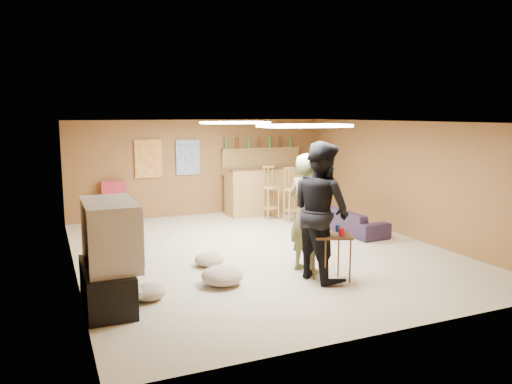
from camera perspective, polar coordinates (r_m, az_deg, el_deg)
name	(u,v)px	position (r m, az deg, el deg)	size (l,w,h in m)	color
ground	(261,251)	(8.63, 0.53, -6.77)	(7.00, 7.00, 0.00)	#BCB08F
ceiling	(261,122)	(8.31, 0.55, 8.01)	(6.00, 7.00, 0.02)	silver
wall_back	(200,167)	(11.66, -6.40, 2.80)	(6.00, 0.02, 2.20)	brown
wall_front	(395,233)	(5.43, 15.59, -4.53)	(6.00, 0.02, 2.20)	brown
wall_left	(72,200)	(7.71, -20.33, -0.84)	(0.02, 7.00, 2.20)	brown
wall_right	(404,179)	(9.98, 16.52, 1.46)	(0.02, 7.00, 2.20)	brown
tv_stand	(107,286)	(6.48, -16.69, -10.22)	(0.55, 1.30, 0.50)	black
dvd_box	(125,291)	(6.54, -14.70, -10.89)	(0.35, 0.50, 0.08)	#B2B2B7
tv_body	(110,234)	(6.31, -16.32, -4.58)	(0.60, 1.10, 0.80)	#B2B2B7
tv_screen	(136,231)	(6.35, -13.54, -4.38)	(0.02, 0.95, 0.65)	navy
bar_counter	(269,190)	(11.75, 1.45, 0.19)	(2.00, 0.60, 1.10)	olive
bar_lip	(273,168)	(11.45, 1.98, 2.74)	(2.10, 0.12, 0.05)	#3E2614
bar_shelf	(261,149)	(12.05, 0.57, 4.96)	(2.00, 0.18, 0.05)	olive
bar_backing	(261,161)	(12.09, 0.53, 3.55)	(2.00, 0.14, 0.60)	olive
poster_left	(148,159)	(11.31, -12.20, 3.74)	(0.60, 0.03, 0.85)	#BF3F26
poster_right	(188,157)	(11.52, -7.79, 3.95)	(0.55, 0.03, 0.80)	#334C99
folding_chair_stack	(114,202)	(11.15, -15.93, -1.15)	(0.50, 0.14, 0.90)	#B02032
ceiling_panel_front	(304,126)	(6.96, 5.56, 7.54)	(1.20, 0.60, 0.04)	white
ceiling_panel_back	(235,123)	(9.42, -2.42, 7.93)	(1.20, 0.60, 0.04)	white
person_olive	(306,213)	(7.39, 5.79, -2.43)	(0.65, 0.42, 1.77)	olive
person_black	(321,211)	(7.10, 7.42, -2.15)	(0.95, 0.74, 1.96)	black
sofa	(353,221)	(10.08, 11.04, -3.30)	(1.57, 0.61, 0.46)	black
tray_table	(332,258)	(7.12, 8.69, -7.47)	(0.52, 0.42, 0.67)	#3E2614
cup_red_near	(322,231)	(7.00, 7.51, -4.40)	(0.08, 0.08, 0.11)	red
cup_red_far	(341,232)	(6.96, 9.73, -4.53)	(0.08, 0.08, 0.11)	red
cup_blue	(338,228)	(7.21, 9.32, -4.09)	(0.07, 0.07, 0.10)	navy
bar_stool_left	(271,192)	(11.11, 1.73, 0.03)	(0.39, 0.39, 1.23)	olive
bar_stool_right	(292,198)	(10.87, 4.17, -0.65)	(0.34, 0.34, 1.06)	olive
cushion_near_tv	(222,276)	(6.97, -3.88, -9.51)	(0.58, 0.58, 0.26)	gray
cushion_mid	(209,259)	(7.84, -5.35, -7.65)	(0.46, 0.46, 0.21)	gray
cushion_far	(149,292)	(6.60, -12.16, -11.08)	(0.44, 0.44, 0.20)	gray
bottle_row	(259,142)	(12.00, 0.35, 5.69)	(1.76, 0.08, 0.26)	#3F7233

